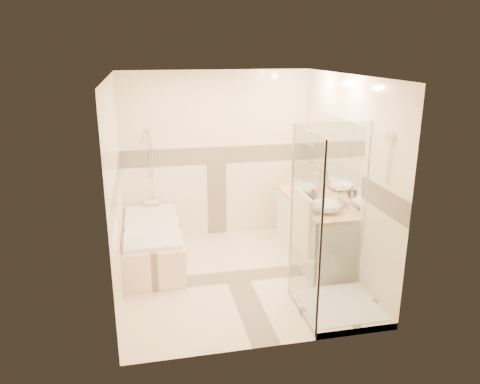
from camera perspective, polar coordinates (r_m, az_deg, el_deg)
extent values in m
cube|color=#F9E2C6|center=(6.08, -0.44, -10.30)|extent=(2.80, 3.00, 0.01)
cube|color=white|center=(5.39, -0.50, 14.06)|extent=(2.80, 3.00, 0.01)
cube|color=#FEE8CB|center=(7.04, -2.93, 4.47)|extent=(2.80, 0.01, 2.50)
cube|color=#FEE8CB|center=(4.22, 3.63, -4.41)|extent=(2.80, 0.01, 2.50)
cube|color=#FEE8CB|center=(5.51, -14.93, 0.27)|extent=(0.01, 3.00, 2.50)
cube|color=#FEE8CB|center=(6.04, 12.72, 1.89)|extent=(0.01, 3.00, 2.50)
cube|color=white|center=(6.25, 11.57, 4.37)|extent=(0.01, 1.60, 1.00)
cylinder|color=silver|center=(6.90, -10.93, 4.77)|extent=(0.02, 0.02, 0.70)
cube|color=#FEE8CB|center=(6.46, -10.63, -6.38)|extent=(0.75, 1.70, 0.50)
cube|color=white|center=(6.35, -10.77, -4.06)|extent=(0.69, 1.60, 0.06)
ellipsoid|color=white|center=(6.37, -10.74, -4.48)|extent=(0.56, 1.40, 0.16)
cube|color=white|center=(6.46, 8.87, -4.82)|extent=(0.55, 1.60, 0.80)
cylinder|color=silver|center=(5.96, 7.66, -5.14)|extent=(0.01, 0.24, 0.01)
cylinder|color=silver|center=(6.67, 5.39, -2.59)|extent=(0.01, 0.24, 0.01)
cube|color=#F1BA7F|center=(6.31, 9.04, -1.24)|extent=(0.57, 1.62, 0.05)
cube|color=#FEE8CB|center=(5.44, 12.02, -13.71)|extent=(0.90, 0.90, 0.08)
cube|color=white|center=(5.42, 12.05, -13.30)|extent=(0.80, 0.80, 0.01)
cube|color=white|center=(4.85, 7.93, -4.28)|extent=(0.01, 0.90, 2.00)
cube|color=white|center=(5.39, 10.80, -2.19)|extent=(0.90, 0.01, 2.00)
cylinder|color=silver|center=(4.46, 9.81, -6.35)|extent=(0.03, 0.03, 2.00)
cylinder|color=silver|center=(5.24, 6.22, -2.53)|extent=(0.03, 0.03, 2.00)
cylinder|color=silver|center=(5.58, 15.05, -1.81)|extent=(0.03, 0.03, 2.00)
cylinder|color=silver|center=(4.95, 17.78, 6.49)|extent=(0.03, 0.10, 0.10)
cylinder|color=silver|center=(4.72, 7.70, -0.25)|extent=(0.02, 0.60, 0.02)
cube|color=white|center=(4.81, 7.56, -3.66)|extent=(0.04, 0.48, 0.62)
ellipsoid|color=white|center=(6.61, 7.78, 0.55)|extent=(0.36, 0.36, 0.15)
ellipsoid|color=white|center=(5.89, 10.42, -1.61)|extent=(0.40, 0.40, 0.16)
cylinder|color=silver|center=(6.67, 9.63, 1.25)|extent=(0.03, 0.03, 0.29)
cylinder|color=silver|center=(6.62, 9.26, 2.26)|extent=(0.10, 0.02, 0.02)
cylinder|color=silver|center=(5.95, 12.46, -0.87)|extent=(0.03, 0.03, 0.29)
cylinder|color=silver|center=(5.90, 12.08, 0.23)|extent=(0.10, 0.02, 0.02)
imported|color=black|center=(6.26, 8.96, -0.36)|extent=(0.08, 0.08, 0.16)
imported|color=black|center=(6.30, 8.83, -0.29)|extent=(0.14, 0.14, 0.16)
cube|color=white|center=(6.89, 6.94, 1.04)|extent=(0.17, 0.29, 0.09)
cylinder|color=white|center=(7.03, -10.71, -1.29)|extent=(0.20, 0.09, 0.09)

